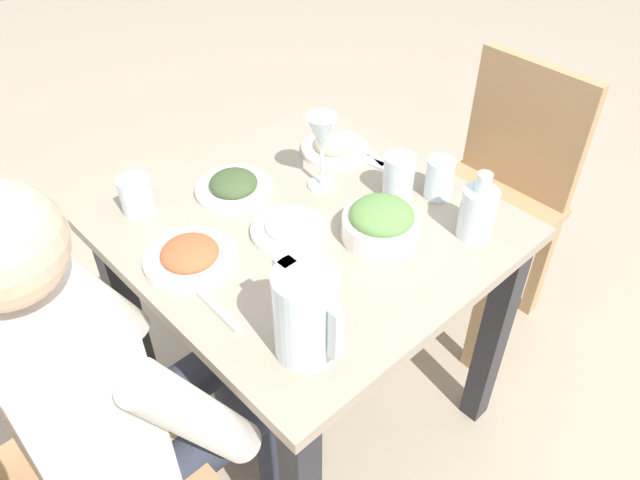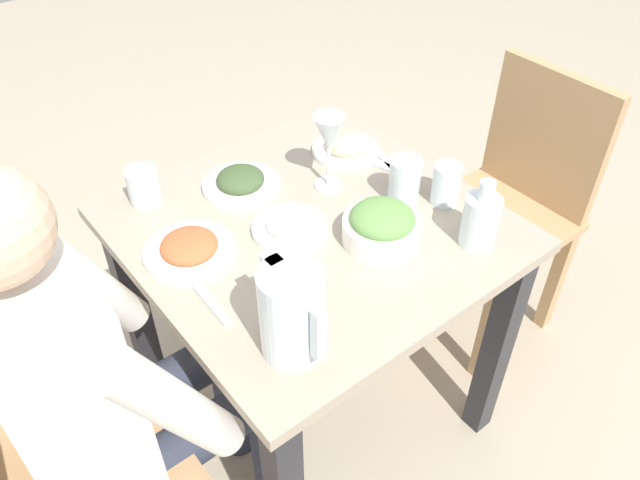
{
  "view_description": "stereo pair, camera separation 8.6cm",
  "coord_description": "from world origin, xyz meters",
  "px_view_note": "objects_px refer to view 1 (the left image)",
  "views": [
    {
      "loc": [
        0.83,
        -0.75,
        1.65
      ],
      "look_at": [
        0.06,
        -0.02,
        0.72
      ],
      "focal_mm": 35.14,
      "sensor_mm": 36.0,
      "label": 1
    },
    {
      "loc": [
        0.88,
        -0.68,
        1.65
      ],
      "look_at": [
        0.06,
        -0.02,
        0.72
      ],
      "focal_mm": 35.14,
      "sensor_mm": 36.0,
      "label": 2
    }
  ],
  "objects_px": {
    "plate_yoghurt": "(289,228)",
    "water_glass_far_right": "(399,177)",
    "plate_beans": "(335,146)",
    "plate_dolmas": "(234,186)",
    "water_glass_center": "(439,178)",
    "water_glass_near_right": "(136,195)",
    "plate_rice_curry": "(190,255)",
    "salad_bowl": "(381,222)",
    "dining_table": "(311,268)",
    "oil_carafe": "(477,214)",
    "water_pitcher": "(306,314)",
    "diner_near": "(122,392)",
    "chair_far": "(498,187)",
    "wine_glass": "(322,137)"
  },
  "relations": [
    {
      "from": "plate_yoghurt",
      "to": "water_glass_far_right",
      "type": "distance_m",
      "value": 0.3
    },
    {
      "from": "plate_beans",
      "to": "water_glass_far_right",
      "type": "relative_size",
      "value": 1.57
    },
    {
      "from": "plate_dolmas",
      "to": "water_glass_center",
      "type": "height_order",
      "value": "water_glass_center"
    },
    {
      "from": "water_glass_center",
      "to": "water_glass_near_right",
      "type": "xyz_separation_m",
      "value": [
        -0.45,
        -0.56,
        -0.01
      ]
    },
    {
      "from": "plate_dolmas",
      "to": "plate_rice_curry",
      "type": "relative_size",
      "value": 0.94
    },
    {
      "from": "salad_bowl",
      "to": "plate_yoghurt",
      "type": "distance_m",
      "value": 0.21
    },
    {
      "from": "salad_bowl",
      "to": "plate_dolmas",
      "type": "distance_m",
      "value": 0.39
    },
    {
      "from": "plate_beans",
      "to": "water_glass_near_right",
      "type": "relative_size",
      "value": 1.99
    },
    {
      "from": "dining_table",
      "to": "plate_beans",
      "type": "height_order",
      "value": "plate_beans"
    },
    {
      "from": "dining_table",
      "to": "oil_carafe",
      "type": "distance_m",
      "value": 0.42
    },
    {
      "from": "water_pitcher",
      "to": "plate_beans",
      "type": "distance_m",
      "value": 0.68
    },
    {
      "from": "diner_near",
      "to": "plate_rice_curry",
      "type": "height_order",
      "value": "diner_near"
    },
    {
      "from": "dining_table",
      "to": "water_glass_near_right",
      "type": "relative_size",
      "value": 8.96
    },
    {
      "from": "oil_carafe",
      "to": "plate_rice_curry",
      "type": "bearing_deg",
      "value": -124.98
    },
    {
      "from": "plate_rice_curry",
      "to": "chair_far",
      "type": "bearing_deg",
      "value": 82.02
    },
    {
      "from": "plate_rice_curry",
      "to": "water_pitcher",
      "type": "bearing_deg",
      "value": 3.45
    },
    {
      "from": "water_pitcher",
      "to": "water_glass_far_right",
      "type": "relative_size",
      "value": 1.68
    },
    {
      "from": "water_pitcher",
      "to": "wine_glass",
      "type": "relative_size",
      "value": 0.97
    },
    {
      "from": "plate_beans",
      "to": "water_glass_center",
      "type": "xyz_separation_m",
      "value": [
        0.31,
        0.05,
        0.03
      ]
    },
    {
      "from": "salad_bowl",
      "to": "plate_yoghurt",
      "type": "height_order",
      "value": "salad_bowl"
    },
    {
      "from": "plate_yoghurt",
      "to": "water_glass_near_right",
      "type": "relative_size",
      "value": 1.95
    },
    {
      "from": "water_glass_far_right",
      "to": "water_glass_center",
      "type": "bearing_deg",
      "value": 48.26
    },
    {
      "from": "plate_yoghurt",
      "to": "water_pitcher",
      "type": "bearing_deg",
      "value": -35.33
    },
    {
      "from": "diner_near",
      "to": "water_pitcher",
      "type": "relative_size",
      "value": 6.14
    },
    {
      "from": "dining_table",
      "to": "wine_glass",
      "type": "xyz_separation_m",
      "value": [
        -0.09,
        0.12,
        0.28
      ]
    },
    {
      "from": "chair_far",
      "to": "plate_yoghurt",
      "type": "distance_m",
      "value": 0.83
    },
    {
      "from": "water_pitcher",
      "to": "wine_glass",
      "type": "height_order",
      "value": "wine_glass"
    },
    {
      "from": "plate_dolmas",
      "to": "water_glass_center",
      "type": "relative_size",
      "value": 1.89
    },
    {
      "from": "plate_dolmas",
      "to": "water_glass_far_right",
      "type": "xyz_separation_m",
      "value": [
        0.29,
        0.28,
        0.04
      ]
    },
    {
      "from": "diner_near",
      "to": "oil_carafe",
      "type": "height_order",
      "value": "diner_near"
    },
    {
      "from": "dining_table",
      "to": "salad_bowl",
      "type": "bearing_deg",
      "value": 30.86
    },
    {
      "from": "water_pitcher",
      "to": "salad_bowl",
      "type": "height_order",
      "value": "water_pitcher"
    },
    {
      "from": "plate_dolmas",
      "to": "chair_far",
      "type": "bearing_deg",
      "value": 70.59
    },
    {
      "from": "plate_dolmas",
      "to": "salad_bowl",
      "type": "bearing_deg",
      "value": 20.55
    },
    {
      "from": "water_glass_near_right",
      "to": "wine_glass",
      "type": "relative_size",
      "value": 0.46
    },
    {
      "from": "diner_near",
      "to": "wine_glass",
      "type": "distance_m",
      "value": 0.71
    },
    {
      "from": "salad_bowl",
      "to": "water_glass_near_right",
      "type": "relative_size",
      "value": 1.96
    },
    {
      "from": "diner_near",
      "to": "plate_yoghurt",
      "type": "distance_m",
      "value": 0.49
    },
    {
      "from": "dining_table",
      "to": "water_pitcher",
      "type": "height_order",
      "value": "water_pitcher"
    },
    {
      "from": "plate_beans",
      "to": "plate_dolmas",
      "type": "bearing_deg",
      "value": -97.85
    },
    {
      "from": "water_glass_center",
      "to": "water_glass_near_right",
      "type": "bearing_deg",
      "value": -128.68
    },
    {
      "from": "salad_bowl",
      "to": "wine_glass",
      "type": "xyz_separation_m",
      "value": [
        -0.23,
        0.04,
        0.1
      ]
    },
    {
      "from": "water_glass_near_right",
      "to": "dining_table",
      "type": "bearing_deg",
      "value": 39.33
    },
    {
      "from": "water_glass_near_right",
      "to": "chair_far",
      "type": "bearing_deg",
      "value": 69.42
    },
    {
      "from": "chair_far",
      "to": "salad_bowl",
      "type": "distance_m",
      "value": 0.71
    },
    {
      "from": "salad_bowl",
      "to": "water_glass_far_right",
      "type": "xyz_separation_m",
      "value": [
        -0.08,
        0.14,
        0.01
      ]
    },
    {
      "from": "dining_table",
      "to": "water_glass_near_right",
      "type": "bearing_deg",
      "value": -140.67
    },
    {
      "from": "dining_table",
      "to": "plate_rice_curry",
      "type": "height_order",
      "value": "plate_rice_curry"
    },
    {
      "from": "chair_far",
      "to": "oil_carafe",
      "type": "distance_m",
      "value": 0.61
    },
    {
      "from": "chair_far",
      "to": "diner_near",
      "type": "bearing_deg",
      "value": -90.52
    }
  ]
}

